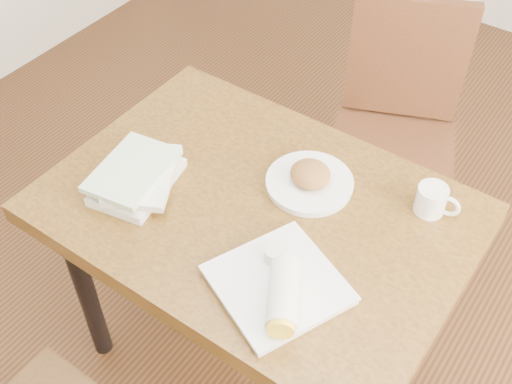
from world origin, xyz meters
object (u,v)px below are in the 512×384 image
Objects in this scene: plate_scone at (310,180)px; book_stack at (138,177)px; table at (256,228)px; chair_far at (397,120)px; coffee_mug at (433,200)px; plate_burrito at (280,287)px.

book_stack is (-0.38, -0.26, 0.01)m from plate_scone.
table is 0.78m from chair_far.
book_stack is at bearing -112.11° from chair_far.
book_stack is (-0.36, -0.89, 0.23)m from chair_far.
chair_far reaches higher than coffee_mug.
plate_scone is (0.08, 0.14, 0.11)m from table.
plate_burrito is (0.15, -0.97, 0.23)m from chair_far.
coffee_mug reaches higher than table.
coffee_mug is 0.48m from plate_burrito.
plate_burrito reaches higher than plate_scone.
chair_far is 4.01× the size of plate_scone.
table is at bearing 136.00° from plate_burrito.
plate_burrito is at bearing -8.74° from book_stack.
chair_far is 0.66m from coffee_mug.
book_stack is (-0.30, -0.12, 0.12)m from table.
plate_scone is at bearing -161.12° from coffee_mug.
plate_burrito is (0.21, -0.20, 0.12)m from table.
coffee_mug is 0.40× the size of book_stack.
coffee_mug is 0.77m from book_stack.
plate_burrito reaches higher than book_stack.
plate_scone is 2.02× the size of coffee_mug.
chair_far is at bearing 85.47° from table.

